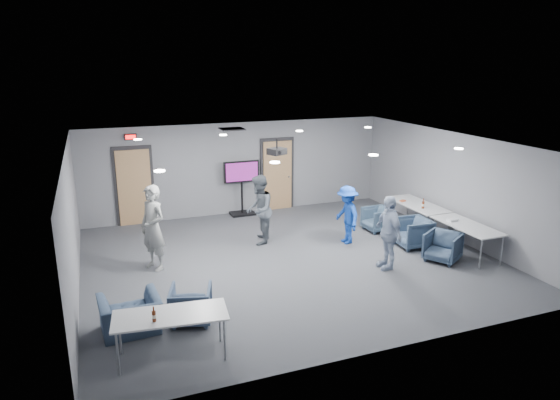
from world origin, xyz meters
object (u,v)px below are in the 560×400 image
object	(u,v)px
chair_right_b	(413,233)
person_c	(388,232)
table_right_b	(467,227)
chair_front_a	(191,304)
projector	(277,151)
chair_right_a	(377,219)
person_d	(347,215)
person_b	(259,210)
table_right_a	(418,205)
tv_stand	(242,185)
chair_right_c	(443,247)
bottle_front	(154,316)
chair_front_b	(130,315)
bottle_right	(423,205)
table_front_left	(170,317)
person_a	(153,228)

from	to	relation	value
chair_right_b	person_c	bearing A→B (deg)	-52.10
table_right_b	chair_front_a	bearing A→B (deg)	97.08
person_c	projector	world-z (taller)	projector
chair_right_a	person_d	bearing A→B (deg)	-68.99
person_b	table_right_b	distance (m)	4.94
chair_front_a	person_b	bearing A→B (deg)	-108.70
table_right_a	projector	bearing A→B (deg)	89.92
tv_stand	projector	bearing A→B (deg)	-90.50
person_b	person_c	bearing A→B (deg)	64.14
chair_right_c	bottle_front	world-z (taller)	bottle_front
table_right_b	tv_stand	xyz separation A→B (m)	(-3.99, 4.92, 0.23)
chair_front_b	projector	bearing A→B (deg)	-147.33
table_right_a	bottle_right	world-z (taller)	bottle_right
chair_right_c	chair_front_a	xyz separation A→B (m)	(-5.89, -0.70, -0.01)
table_right_b	bottle_front	bearing A→B (deg)	104.79
table_front_left	table_right_a	bearing A→B (deg)	34.27
chair_right_c	chair_front_a	size ratio (longest dim) A/B	1.02
chair_front_b	bottle_right	world-z (taller)	bottle_right
person_d	chair_right_b	world-z (taller)	person_d
person_b	bottle_front	distance (m)	5.40
chair_front_a	person_a	bearing A→B (deg)	-66.79
chair_right_c	chair_front_b	xyz separation A→B (m)	(-6.91, -0.70, -0.02)
table_right_b	table_front_left	world-z (taller)	same
table_front_left	bottle_front	size ratio (longest dim) A/B	7.55
person_b	person_d	world-z (taller)	person_b
person_c	chair_right_c	xyz separation A→B (m)	(1.40, -0.11, -0.48)
bottle_front	bottle_right	xyz separation A→B (m)	(7.25, 3.45, 0.01)
person_a	chair_right_b	bearing A→B (deg)	50.21
chair_right_a	table_right_b	xyz separation A→B (m)	(1.01, -2.23, 0.37)
chair_right_c	tv_stand	xyz separation A→B (m)	(-3.24, 5.05, 0.58)
person_a	person_c	distance (m)	5.10
person_b	table_front_left	xyz separation A→B (m)	(-2.85, -4.30, -0.18)
chair_right_c	table_front_left	world-z (taller)	table_front_left
bottle_front	chair_front_a	bearing A→B (deg)	56.68
person_c	bottle_right	xyz separation A→B (m)	(2.02, 1.51, 0.01)
table_front_left	chair_right_c	bearing A→B (deg)	21.62
chair_right_a	table_right_a	bearing A→B (deg)	69.45
person_b	person_c	world-z (taller)	person_b
chair_right_a	table_right_b	bearing A→B (deg)	22.07
chair_right_a	bottle_right	distance (m)	1.25
chair_front_b	bottle_right	distance (m)	7.90
chair_front_b	table_right_b	size ratio (longest dim) A/B	0.54
person_d	tv_stand	distance (m)	3.67
chair_right_b	bottle_front	world-z (taller)	bottle_front
person_a	table_right_a	xyz separation A→B (m)	(6.93, 0.13, -0.25)
person_a	person_d	size ratio (longest dim) A/B	1.29
bottle_front	table_front_left	bearing A→B (deg)	26.41
chair_right_c	person_c	bearing A→B (deg)	-126.37
person_a	chair_right_c	distance (m)	6.49
person_d	chair_right_c	world-z (taller)	person_d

